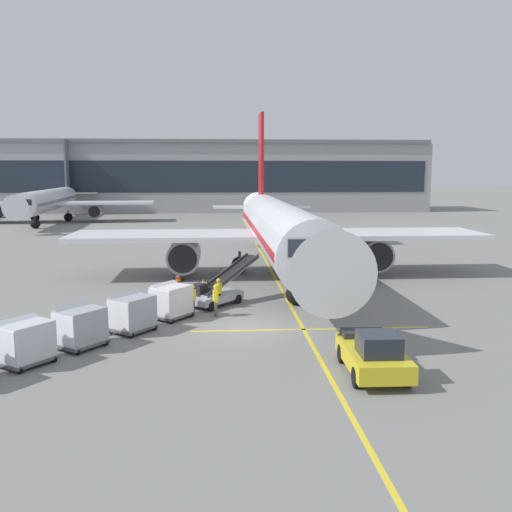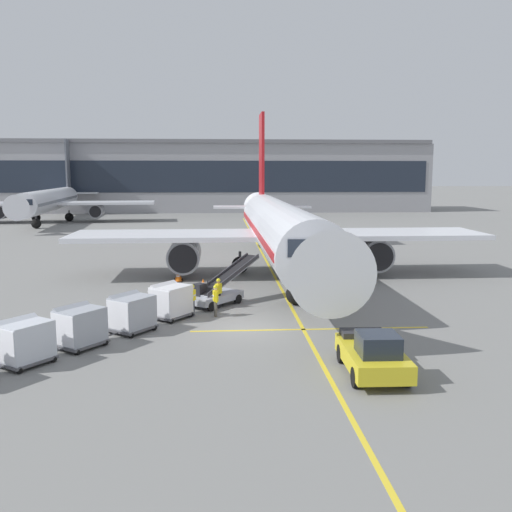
{
  "view_description": "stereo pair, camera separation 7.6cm",
  "coord_description": "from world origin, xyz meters",
  "px_view_note": "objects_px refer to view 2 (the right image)",
  "views": [
    {
      "loc": [
        -1.5,
        -27.35,
        7.75
      ],
      "look_at": [
        0.74,
        5.43,
        2.88
      ],
      "focal_mm": 39.4,
      "sensor_mm": 36.0,
      "label": 1
    },
    {
      "loc": [
        -1.42,
        -27.36,
        7.75
      ],
      "look_at": [
        0.74,
        5.43,
        2.88
      ],
      "focal_mm": 39.4,
      "sensor_mm": 36.0,
      "label": 2
    }
  ],
  "objects_px": {
    "baggage_cart_lead": "(170,300)",
    "distant_airplane": "(51,200)",
    "baggage_cart_third": "(79,326)",
    "ground_crew_wingwalker": "(193,298)",
    "parked_airplane": "(279,228)",
    "pushback_tug": "(373,354)",
    "safety_cone_engine_keepout": "(203,284)",
    "baggage_cart_second": "(131,312)",
    "belt_loader": "(218,291)",
    "ground_crew_marshaller": "(218,291)",
    "ground_crew_by_loader": "(216,299)",
    "safety_cone_nose_mark": "(178,277)",
    "safety_cone_wingtip": "(178,275)",
    "ground_crew_by_carts": "(171,300)",
    "baggage_cart_fourth": "(24,341)"
  },
  "relations": [
    {
      "from": "baggage_cart_second",
      "to": "distant_airplane",
      "type": "height_order",
      "value": "distant_airplane"
    },
    {
      "from": "belt_loader",
      "to": "safety_cone_nose_mark",
      "type": "height_order",
      "value": "belt_loader"
    },
    {
      "from": "ground_crew_marshaller",
      "to": "safety_cone_wingtip",
      "type": "xyz_separation_m",
      "value": [
        -2.94,
        8.92,
        -0.64
      ]
    },
    {
      "from": "parked_airplane",
      "to": "safety_cone_engine_keepout",
      "type": "relative_size",
      "value": 61.29
    },
    {
      "from": "belt_loader",
      "to": "baggage_cart_third",
      "type": "xyz_separation_m",
      "value": [
        -6.16,
        -7.88,
        0.17
      ]
    },
    {
      "from": "pushback_tug",
      "to": "ground_crew_by_loader",
      "type": "height_order",
      "value": "pushback_tug"
    },
    {
      "from": "ground_crew_marshaller",
      "to": "safety_cone_wingtip",
      "type": "bearing_deg",
      "value": 108.22
    },
    {
      "from": "parked_airplane",
      "to": "distant_airplane",
      "type": "distance_m",
      "value": 57.82
    },
    {
      "from": "belt_loader",
      "to": "ground_crew_by_loader",
      "type": "height_order",
      "value": "belt_loader"
    },
    {
      "from": "baggage_cart_third",
      "to": "ground_crew_wingwalker",
      "type": "relative_size",
      "value": 1.53
    },
    {
      "from": "belt_loader",
      "to": "baggage_cart_second",
      "type": "relative_size",
      "value": 1.84
    },
    {
      "from": "baggage_cart_lead",
      "to": "ground_crew_by_carts",
      "type": "distance_m",
      "value": 0.16
    },
    {
      "from": "pushback_tug",
      "to": "baggage_cart_second",
      "type": "bearing_deg",
      "value": 147.15
    },
    {
      "from": "safety_cone_engine_keepout",
      "to": "ground_crew_wingwalker",
      "type": "bearing_deg",
      "value": -92.93
    },
    {
      "from": "baggage_cart_second",
      "to": "distant_airplane",
      "type": "bearing_deg",
      "value": 109.2
    },
    {
      "from": "baggage_cart_fourth",
      "to": "ground_crew_by_loader",
      "type": "height_order",
      "value": "baggage_cart_fourth"
    },
    {
      "from": "baggage_cart_third",
      "to": "safety_cone_engine_keepout",
      "type": "distance_m",
      "value": 13.67
    },
    {
      "from": "parked_airplane",
      "to": "pushback_tug",
      "type": "xyz_separation_m",
      "value": [
        1.37,
        -21.82,
        -2.73
      ]
    },
    {
      "from": "ground_crew_by_carts",
      "to": "safety_cone_wingtip",
      "type": "xyz_separation_m",
      "value": [
        -0.36,
        10.94,
        -0.64
      ]
    },
    {
      "from": "safety_cone_engine_keepout",
      "to": "parked_airplane",
      "type": "bearing_deg",
      "value": 41.39
    },
    {
      "from": "baggage_cart_lead",
      "to": "ground_crew_by_loader",
      "type": "distance_m",
      "value": 2.42
    },
    {
      "from": "ground_crew_wingwalker",
      "to": "baggage_cart_third",
      "type": "bearing_deg",
      "value": -131.78
    },
    {
      "from": "baggage_cart_lead",
      "to": "distant_airplane",
      "type": "height_order",
      "value": "distant_airplane"
    },
    {
      "from": "baggage_cart_second",
      "to": "ground_crew_marshaller",
      "type": "relative_size",
      "value": 1.53
    },
    {
      "from": "ground_crew_marshaller",
      "to": "safety_cone_nose_mark",
      "type": "xyz_separation_m",
      "value": [
        -2.9,
        8.16,
        -0.64
      ]
    },
    {
      "from": "safety_cone_nose_mark",
      "to": "baggage_cart_second",
      "type": "bearing_deg",
      "value": -96.03
    },
    {
      "from": "baggage_cart_third",
      "to": "ground_crew_by_loader",
      "type": "relative_size",
      "value": 1.53
    },
    {
      "from": "ground_crew_by_loader",
      "to": "belt_loader",
      "type": "bearing_deg",
      "value": 87.37
    },
    {
      "from": "baggage_cart_lead",
      "to": "distant_airplane",
      "type": "relative_size",
      "value": 0.06
    },
    {
      "from": "belt_loader",
      "to": "ground_crew_by_loader",
      "type": "xyz_separation_m",
      "value": [
        -0.13,
        -2.79,
        0.17
      ]
    },
    {
      "from": "belt_loader",
      "to": "ground_crew_marshaller",
      "type": "relative_size",
      "value": 2.81
    },
    {
      "from": "ground_crew_wingwalker",
      "to": "distant_airplane",
      "type": "height_order",
      "value": "distant_airplane"
    },
    {
      "from": "baggage_cart_fourth",
      "to": "distant_airplane",
      "type": "bearing_deg",
      "value": 105.23
    },
    {
      "from": "parked_airplane",
      "to": "ground_crew_wingwalker",
      "type": "height_order",
      "value": "parked_airplane"
    },
    {
      "from": "parked_airplane",
      "to": "ground_crew_wingwalker",
      "type": "relative_size",
      "value": 23.68
    },
    {
      "from": "ground_crew_marshaller",
      "to": "ground_crew_by_loader",
      "type": "bearing_deg",
      "value": -94.68
    },
    {
      "from": "baggage_cart_lead",
      "to": "pushback_tug",
      "type": "xyz_separation_m",
      "value": [
        8.53,
        -9.07,
        -0.17
      ]
    },
    {
      "from": "ground_crew_by_carts",
      "to": "ground_crew_by_loader",
      "type": "bearing_deg",
      "value": 1.67
    },
    {
      "from": "baggage_cart_lead",
      "to": "pushback_tug",
      "type": "distance_m",
      "value": 12.45
    },
    {
      "from": "safety_cone_engine_keepout",
      "to": "distant_airplane",
      "type": "bearing_deg",
      "value": 115.39
    },
    {
      "from": "baggage_cart_lead",
      "to": "baggage_cart_third",
      "type": "xyz_separation_m",
      "value": [
        -3.63,
        -4.85,
        0.0
      ]
    },
    {
      "from": "ground_crew_by_loader",
      "to": "ground_crew_by_carts",
      "type": "bearing_deg",
      "value": -178.33
    },
    {
      "from": "ground_crew_by_carts",
      "to": "distant_airplane",
      "type": "distance_m",
      "value": 65.88
    },
    {
      "from": "baggage_cart_third",
      "to": "baggage_cart_second",
      "type": "bearing_deg",
      "value": 50.83
    },
    {
      "from": "ground_crew_by_carts",
      "to": "ground_crew_wingwalker",
      "type": "distance_m",
      "value": 1.21
    },
    {
      "from": "ground_crew_by_carts",
      "to": "baggage_cart_third",
      "type": "bearing_deg",
      "value": -125.82
    },
    {
      "from": "ground_crew_wingwalker",
      "to": "safety_cone_engine_keepout",
      "type": "xyz_separation_m",
      "value": [
        0.37,
        7.3,
        -0.67
      ]
    },
    {
      "from": "ground_crew_by_carts",
      "to": "distant_airplane",
      "type": "height_order",
      "value": "distant_airplane"
    },
    {
      "from": "baggage_cart_third",
      "to": "safety_cone_wingtip",
      "type": "bearing_deg",
      "value": 78.46
    },
    {
      "from": "safety_cone_wingtip",
      "to": "safety_cone_nose_mark",
      "type": "relative_size",
      "value": 1.01
    }
  ]
}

